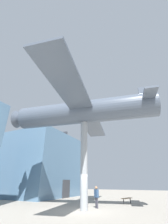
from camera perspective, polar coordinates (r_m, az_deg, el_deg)
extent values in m
plane|color=gray|center=(13.30, 0.00, -33.51)|extent=(80.00, 80.00, 0.00)
cube|color=slate|center=(27.56, -17.13, -18.89)|extent=(11.15, 11.34, 9.03)
cube|color=#383A3F|center=(28.43, -15.88, -9.26)|extent=(0.36, 10.77, 0.60)
cube|color=#383A3F|center=(23.96, -6.82, -27.01)|extent=(1.80, 0.12, 2.30)
cylinder|color=#999EA3|center=(13.27, 0.00, -18.30)|extent=(0.60, 0.60, 7.03)
cylinder|color=#4C5666|center=(14.58, 0.00, 0.00)|extent=(4.88, 13.41, 2.20)
cube|color=#4C5666|center=(14.58, 0.00, 0.00)|extent=(16.69, 5.52, 0.18)
cube|color=#4C5666|center=(14.52, 22.92, 3.02)|extent=(5.40, 2.07, 0.18)
cube|color=#4C5666|center=(14.94, 22.35, 6.04)|extent=(0.40, 1.11, 1.68)
cone|color=#4C5666|center=(17.57, -23.06, -2.45)|extent=(2.02, 1.31, 1.87)
sphere|color=black|center=(17.97, -24.73, -2.61)|extent=(0.44, 0.44, 0.44)
cylinder|color=#383842|center=(14.41, 5.08, -31.25)|extent=(0.14, 0.14, 0.78)
cylinder|color=#383842|center=(14.56, 4.64, -31.20)|extent=(0.14, 0.14, 0.78)
cube|color=navy|center=(14.43, 4.74, -28.50)|extent=(0.41, 0.45, 0.60)
sphere|color=#936B4C|center=(14.42, 4.68, -26.83)|extent=(0.24, 0.24, 0.24)
cube|color=#846647|center=(18.04, 15.98, -29.04)|extent=(1.70, 0.88, 0.05)
cylinder|color=#333338|center=(17.49, 14.88, -30.11)|extent=(0.08, 0.08, 0.45)
cylinder|color=#333338|center=(18.64, 17.22, -29.54)|extent=(0.08, 0.08, 0.45)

